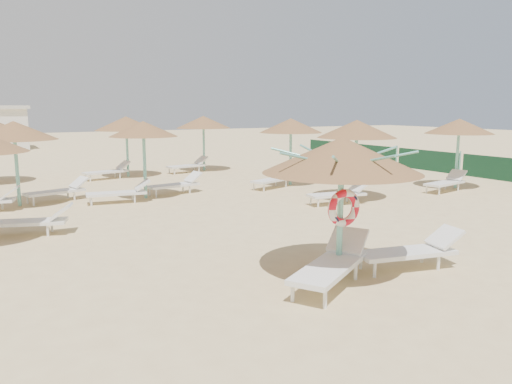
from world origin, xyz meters
TOP-DOWN VIEW (x-y plane):
  - ground at (0.00, 0.00)m, footprint 120.00×120.00m
  - main_palapa at (0.14, -0.32)m, footprint 2.87×2.87m
  - lounger_main_a at (-0.28, -0.65)m, footprint 2.29×1.76m
  - lounger_main_b at (1.63, -0.68)m, footprint 2.17×1.05m
  - palapa_field at (0.89, 10.51)m, footprint 19.72×12.99m
  - windbreak_fence at (14.00, 9.96)m, footprint 0.08×19.84m

SIDE VIEW (x-z plane):
  - ground at x=0.00m, z-range 0.00..0.00m
  - lounger_main_b at x=1.63m, z-range -0.02..0.74m
  - lounger_main_a at x=-0.28m, z-range -0.02..0.81m
  - windbreak_fence at x=14.00m, z-range -0.05..1.05m
  - main_palapa at x=0.14m, z-range 0.94..3.51m
  - palapa_field at x=0.89m, z-range 0.95..3.66m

